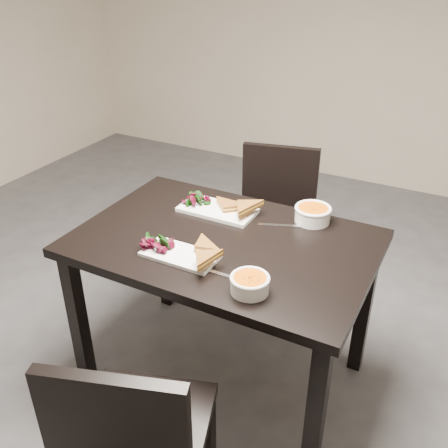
% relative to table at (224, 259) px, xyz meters
% --- Properties ---
extents(ground, '(5.00, 5.00, 0.00)m').
position_rel_table_xyz_m(ground, '(-0.17, 0.05, -0.65)').
color(ground, '#47474C').
rests_on(ground, ground).
extents(table, '(1.20, 0.80, 0.75)m').
position_rel_table_xyz_m(table, '(0.00, 0.00, 0.00)').
color(table, black).
rests_on(table, ground).
extents(chair_near, '(0.53, 0.53, 0.85)m').
position_rel_table_xyz_m(chair_near, '(0.10, -0.78, -0.17)').
color(chair_near, black).
rests_on(chair_near, ground).
extents(chair_far, '(0.50, 0.50, 0.85)m').
position_rel_table_xyz_m(chair_far, '(-0.07, 0.75, -0.17)').
color(chair_far, black).
rests_on(chair_far, ground).
extents(plate_near, '(0.29, 0.15, 0.01)m').
position_rel_table_xyz_m(plate_near, '(-0.09, -0.19, 0.11)').
color(plate_near, white).
rests_on(plate_near, table).
extents(sandwich_near, '(0.17, 0.14, 0.05)m').
position_rel_table_xyz_m(sandwich_near, '(-0.02, -0.18, 0.14)').
color(sandwich_near, '#A06321').
rests_on(sandwich_near, plate_near).
extents(salad_near, '(0.09, 0.08, 0.04)m').
position_rel_table_xyz_m(salad_near, '(-0.19, -0.19, 0.13)').
color(salad_near, black).
rests_on(salad_near, plate_near).
extents(soup_bowl_near, '(0.14, 0.14, 0.06)m').
position_rel_table_xyz_m(soup_bowl_near, '(0.24, -0.27, 0.13)').
color(soup_bowl_near, white).
rests_on(soup_bowl_near, table).
extents(cutlery_near, '(0.18, 0.02, 0.00)m').
position_rel_table_xyz_m(cutlery_near, '(0.14, -0.23, 0.10)').
color(cutlery_near, silver).
rests_on(cutlery_near, table).
extents(plate_far, '(0.34, 0.17, 0.02)m').
position_rel_table_xyz_m(plate_far, '(-0.14, 0.20, 0.11)').
color(plate_far, white).
rests_on(plate_far, table).
extents(sandwich_far, '(0.21, 0.21, 0.06)m').
position_rel_table_xyz_m(sandwich_far, '(-0.07, 0.18, 0.14)').
color(sandwich_far, '#A06321').
rests_on(sandwich_far, plate_far).
extents(salad_far, '(0.11, 0.10, 0.05)m').
position_rel_table_xyz_m(salad_far, '(-0.24, 0.20, 0.14)').
color(salad_far, black).
rests_on(salad_far, plate_far).
extents(soup_bowl_far, '(0.16, 0.16, 0.07)m').
position_rel_table_xyz_m(soup_bowl_far, '(0.27, 0.31, 0.14)').
color(soup_bowl_far, white).
rests_on(soup_bowl_far, table).
extents(cutlery_far, '(0.17, 0.08, 0.00)m').
position_rel_table_xyz_m(cutlery_far, '(0.15, 0.21, 0.10)').
color(cutlery_far, silver).
rests_on(cutlery_far, table).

